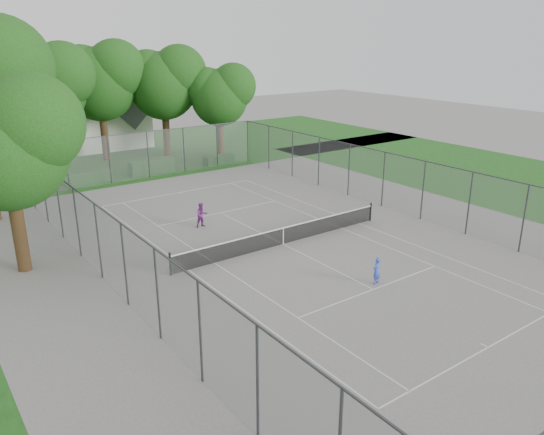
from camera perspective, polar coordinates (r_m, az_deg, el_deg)
ground at (r=27.61m, az=1.22°, el=-2.90°), size 120.00×120.00×0.00m
grass_far at (r=50.00m, az=-17.13°, el=6.28°), size 60.00×20.00×0.00m
grass_right at (r=43.90m, az=24.86°, el=3.66°), size 16.00×40.00×0.00m
court_markings at (r=27.61m, az=1.22°, el=-2.89°), size 11.03×23.83×0.01m
tennis_net at (r=27.43m, az=1.22°, el=-1.91°), size 12.87×0.10×1.10m
perimeter_fence at (r=26.99m, az=1.24°, el=0.66°), size 18.08×34.08×3.52m
tree_far_left at (r=44.19m, az=-23.22°, el=13.05°), size 6.94×6.34×9.98m
tree_far_midleft at (r=47.79m, az=-18.00°, el=14.08°), size 7.02×6.41×10.10m
tree_far_midright at (r=48.21m, az=-11.51°, el=14.27°), size 6.71×6.13×9.64m
tree_far_right at (r=47.27m, az=-5.58°, el=13.19°), size 5.66×5.16×8.13m
tree_side_front at (r=25.51m, az=-26.70°, el=7.59°), size 6.21×5.67×8.93m
hedge_left at (r=41.45m, az=-19.23°, el=4.17°), size 3.47×1.04×0.87m
hedge_mid at (r=42.78m, az=-12.81°, el=5.37°), size 3.56×1.02×1.12m
hedge_right at (r=45.13m, az=-5.74°, el=6.22°), size 2.56×0.94×0.77m
house at (r=54.00m, az=-17.61°, el=11.08°), size 7.31×5.66×9.10m
girl_player at (r=23.59m, az=11.18°, el=-5.63°), size 0.51×0.40×1.23m
woman_player at (r=30.13m, az=-7.56°, el=0.26°), size 0.71×0.56×1.41m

